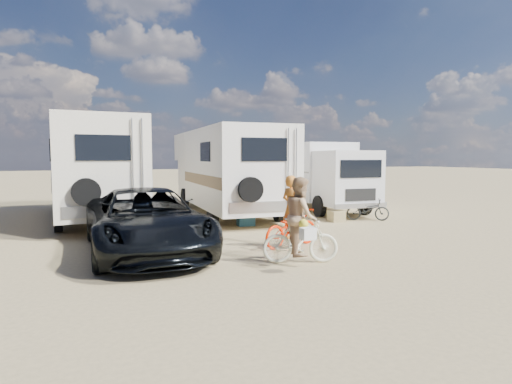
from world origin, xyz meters
name	(u,v)px	position (x,y,z in m)	size (l,w,h in m)	color
ground	(308,248)	(0.00, 0.00, 0.00)	(140.00, 140.00, 0.00)	tan
rv_main	(226,173)	(0.18, 7.15, 1.68)	(2.69, 8.83, 3.36)	white
rv_left	(92,171)	(-4.89, 7.52, 1.79)	(2.70, 8.22, 3.58)	silver
box_truck	(320,177)	(4.34, 6.80, 1.45)	(2.24, 6.53, 2.91)	silver
dark_suv	(146,221)	(-3.87, 1.03, 0.78)	(2.58, 5.60, 1.56)	black
bike_man	(291,228)	(-0.29, 0.35, 0.48)	(0.64, 1.84, 0.97)	red
bike_woman	(301,240)	(-0.89, -1.28, 0.50)	(0.47, 1.66, 1.00)	#E7E8C3
rider_man	(291,215)	(-0.29, 0.35, 0.83)	(0.61, 0.40, 1.67)	orange
rider_woman	(301,224)	(-0.89, -1.28, 0.86)	(0.83, 0.65, 1.71)	tan
bike_parked	(368,210)	(4.37, 3.44, 0.40)	(0.53, 1.52, 0.80)	#252826
cooler	(246,219)	(-0.17, 4.00, 0.22)	(0.55, 0.40, 0.44)	#265C7B
crate	(336,216)	(3.16, 3.64, 0.20)	(0.50, 0.50, 0.40)	#948153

